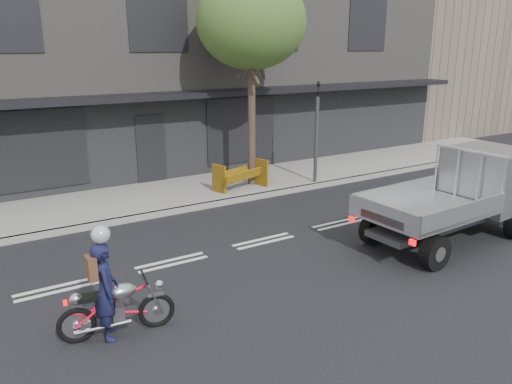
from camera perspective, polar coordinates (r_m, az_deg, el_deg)
The scene contains 11 objects.
ground at distance 12.25m, azimuth 0.87°, elevation -5.63°, with size 80.00×80.00×0.00m, color black.
sidewalk at distance 16.18m, azimuth -8.09°, elevation -0.02°, with size 32.00×3.20×0.15m, color gray.
kerb at distance 14.78m, azimuth -5.59°, elevation -1.50°, with size 32.00×0.20×0.15m, color gray.
building_main at distance 21.77m, azimuth -15.77°, elevation 14.21°, with size 26.00×10.00×8.00m, color slate.
building_neighbour at distance 33.44m, azimuth 20.60°, elevation 16.06°, with size 14.00×10.00×10.00m, color brown.
street_tree at distance 16.11m, azimuth -0.53°, elevation 18.80°, with size 3.40×3.40×6.74m.
traffic_light_pole at distance 16.80m, azimuth 6.90°, elevation 6.16°, with size 0.12×0.12×3.50m.
motorcycle at distance 8.64m, azimuth -15.63°, elevation -12.49°, with size 1.89×0.56×0.98m.
rider at distance 8.46m, azimuth -16.79°, elevation -10.75°, with size 0.60×0.40×1.66m, color #131536.
flatbed_ute at distance 13.66m, azimuth 24.04°, elevation 0.82°, with size 4.87×2.18×2.22m.
construction_barrier at distance 15.80m, azimuth -1.34°, elevation 1.79°, with size 1.67×0.67×0.94m, color #FBA80D, non-canonical shape.
Camera 1 is at (-6.11, -9.58, 4.58)m, focal length 35.00 mm.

